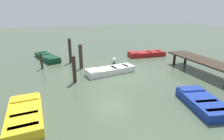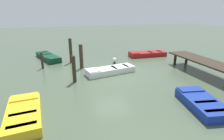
{
  "view_description": "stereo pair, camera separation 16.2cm",
  "coord_description": "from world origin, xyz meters",
  "px_view_note": "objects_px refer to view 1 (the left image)",
  "views": [
    {
      "loc": [
        10.81,
        -3.66,
        4.18
      ],
      "look_at": [
        0.0,
        0.0,
        0.35
      ],
      "focal_mm": 28.72,
      "sensor_mm": 36.0,
      "label": 1
    },
    {
      "loc": [
        10.86,
        -3.51,
        4.18
      ],
      "look_at": [
        0.0,
        0.0,
        0.35
      ],
      "focal_mm": 28.72,
      "sensor_mm": 36.0,
      "label": 2
    }
  ],
  "objects_px": {
    "rowboat_white": "(110,70)",
    "mooring_piling_far_right": "(70,51)",
    "rowboat_blue": "(203,102)",
    "rowboat_yellow": "(25,115)",
    "mooring_piling_mid_left": "(81,57)",
    "marker_buoy": "(114,60)",
    "rowboat_dark_green": "(47,57)",
    "mooring_piling_center": "(74,69)",
    "dock_segment": "(203,62)",
    "rowboat_red": "(146,54)",
    "mooring_piling_mid_right": "(41,61)"
  },
  "relations": [
    {
      "from": "rowboat_blue",
      "to": "rowboat_yellow",
      "type": "bearing_deg",
      "value": 89.71
    },
    {
      "from": "dock_segment",
      "to": "rowboat_white",
      "type": "distance_m",
      "value": 6.42
    },
    {
      "from": "rowboat_yellow",
      "to": "mooring_piling_mid_left",
      "type": "relative_size",
      "value": 1.7
    },
    {
      "from": "mooring_piling_mid_left",
      "to": "marker_buoy",
      "type": "xyz_separation_m",
      "value": [
        -0.42,
        2.78,
        -0.61
      ]
    },
    {
      "from": "rowboat_blue",
      "to": "mooring_piling_mid_left",
      "type": "height_order",
      "value": "mooring_piling_mid_left"
    },
    {
      "from": "rowboat_white",
      "to": "mooring_piling_center",
      "type": "height_order",
      "value": "mooring_piling_center"
    },
    {
      "from": "mooring_piling_far_right",
      "to": "mooring_piling_center",
      "type": "xyz_separation_m",
      "value": [
        4.44,
        -0.25,
        -0.19
      ]
    },
    {
      "from": "rowboat_white",
      "to": "mooring_piling_mid_right",
      "type": "distance_m",
      "value": 5.21
    },
    {
      "from": "rowboat_yellow",
      "to": "rowboat_white",
      "type": "bearing_deg",
      "value": -54.42
    },
    {
      "from": "rowboat_dark_green",
      "to": "rowboat_blue",
      "type": "xyz_separation_m",
      "value": [
        10.94,
        6.72,
        0.0
      ]
    },
    {
      "from": "rowboat_red",
      "to": "mooring_piling_mid_left",
      "type": "bearing_deg",
      "value": 18.03
    },
    {
      "from": "rowboat_blue",
      "to": "mooring_piling_far_right",
      "type": "bearing_deg",
      "value": 38.43
    },
    {
      "from": "rowboat_dark_green",
      "to": "mooring_piling_mid_left",
      "type": "xyz_separation_m",
      "value": [
        3.48,
        2.45,
        0.68
      ]
    },
    {
      "from": "rowboat_yellow",
      "to": "marker_buoy",
      "type": "bearing_deg",
      "value": -47.79
    },
    {
      "from": "rowboat_dark_green",
      "to": "marker_buoy",
      "type": "bearing_deg",
      "value": 39.86
    },
    {
      "from": "mooring_piling_far_right",
      "to": "mooring_piling_mid_right",
      "type": "height_order",
      "value": "mooring_piling_far_right"
    },
    {
      "from": "dock_segment",
      "to": "rowboat_red",
      "type": "bearing_deg",
      "value": -167.58
    },
    {
      "from": "mooring_piling_far_right",
      "to": "mooring_piling_mid_left",
      "type": "bearing_deg",
      "value": 18.07
    },
    {
      "from": "dock_segment",
      "to": "mooring_piling_mid_left",
      "type": "bearing_deg",
      "value": -116.36
    },
    {
      "from": "mooring_piling_far_right",
      "to": "marker_buoy",
      "type": "relative_size",
      "value": 4.18
    },
    {
      "from": "mooring_piling_mid_left",
      "to": "marker_buoy",
      "type": "bearing_deg",
      "value": 98.66
    },
    {
      "from": "mooring_piling_mid_right",
      "to": "mooring_piling_center",
      "type": "relative_size",
      "value": 0.75
    },
    {
      "from": "rowboat_yellow",
      "to": "rowboat_red",
      "type": "distance_m",
      "value": 12.48
    },
    {
      "from": "mooring_piling_far_right",
      "to": "rowboat_blue",
      "type": "bearing_deg",
      "value": 27.67
    },
    {
      "from": "rowboat_dark_green",
      "to": "rowboat_white",
      "type": "distance_m",
      "value": 6.73
    },
    {
      "from": "rowboat_white",
      "to": "mooring_piling_mid_left",
      "type": "bearing_deg",
      "value": -57.04
    },
    {
      "from": "mooring_piling_far_right",
      "to": "mooring_piling_mid_right",
      "type": "relative_size",
      "value": 1.64
    },
    {
      "from": "mooring_piling_center",
      "to": "marker_buoy",
      "type": "bearing_deg",
      "value": 130.43
    },
    {
      "from": "rowboat_red",
      "to": "rowboat_white",
      "type": "bearing_deg",
      "value": 39.51
    },
    {
      "from": "rowboat_blue",
      "to": "mooring_piling_mid_left",
      "type": "relative_size",
      "value": 1.58
    },
    {
      "from": "rowboat_red",
      "to": "rowboat_dark_green",
      "type": "bearing_deg",
      "value": -7.94
    },
    {
      "from": "dock_segment",
      "to": "rowboat_yellow",
      "type": "distance_m",
      "value": 11.24
    },
    {
      "from": "mooring_piling_center",
      "to": "mooring_piling_far_right",
      "type": "bearing_deg",
      "value": 176.82
    },
    {
      "from": "rowboat_yellow",
      "to": "mooring_piling_mid_left",
      "type": "distance_m",
      "value": 6.86
    },
    {
      "from": "dock_segment",
      "to": "mooring_piling_mid_left",
      "type": "xyz_separation_m",
      "value": [
        -3.84,
        -7.76,
        0.06
      ]
    },
    {
      "from": "rowboat_dark_green",
      "to": "rowboat_red",
      "type": "relative_size",
      "value": 1.1
    },
    {
      "from": "rowboat_white",
      "to": "mooring_piling_far_right",
      "type": "relative_size",
      "value": 1.78
    },
    {
      "from": "rowboat_blue",
      "to": "mooring_piling_mid_left",
      "type": "distance_m",
      "value": 8.63
    },
    {
      "from": "rowboat_dark_green",
      "to": "marker_buoy",
      "type": "distance_m",
      "value": 6.06
    },
    {
      "from": "dock_segment",
      "to": "rowboat_yellow",
      "type": "bearing_deg",
      "value": -78.93
    },
    {
      "from": "rowboat_red",
      "to": "mooring_piling_far_right",
      "type": "distance_m",
      "value": 7.15
    },
    {
      "from": "rowboat_white",
      "to": "marker_buoy",
      "type": "relative_size",
      "value": 7.44
    },
    {
      "from": "dock_segment",
      "to": "mooring_piling_far_right",
      "type": "relative_size",
      "value": 2.91
    },
    {
      "from": "rowboat_white",
      "to": "rowboat_red",
      "type": "bearing_deg",
      "value": -153.44
    },
    {
      "from": "mooring_piling_center",
      "to": "mooring_piling_mid_left",
      "type": "relative_size",
      "value": 0.91
    },
    {
      "from": "mooring_piling_far_right",
      "to": "mooring_piling_mid_right",
      "type": "bearing_deg",
      "value": -65.08
    },
    {
      "from": "dock_segment",
      "to": "rowboat_blue",
      "type": "relative_size",
      "value": 2.05
    },
    {
      "from": "dock_segment",
      "to": "mooring_piling_mid_right",
      "type": "distance_m",
      "value": 11.52
    },
    {
      "from": "mooring_piling_center",
      "to": "marker_buoy",
      "type": "distance_m",
      "value": 4.77
    },
    {
      "from": "marker_buoy",
      "to": "mooring_piling_center",
      "type": "bearing_deg",
      "value": -49.57
    }
  ]
}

